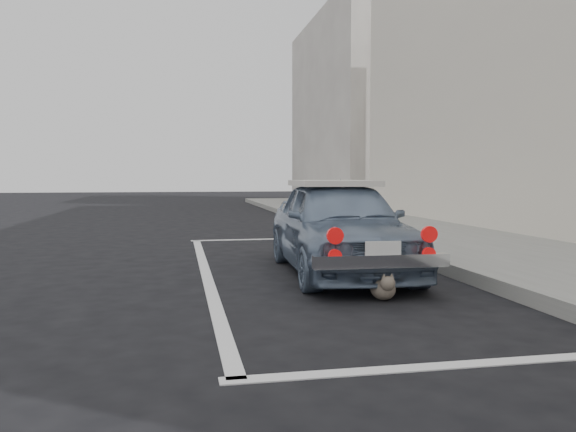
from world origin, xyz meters
name	(u,v)px	position (x,y,z in m)	size (l,w,h in m)	color
ground	(362,345)	(0.00, 0.00, 0.00)	(80.00, 80.00, 0.00)	black
sidewalk	(575,271)	(3.20, 2.00, 0.07)	(2.80, 40.00, 0.15)	slate
building_far	(355,111)	(6.35, 20.00, 4.00)	(3.50, 10.00, 8.00)	#AFA69F
pline_rear	(467,364)	(0.50, -0.50, 0.00)	(3.00, 0.12, 0.01)	silver
pline_front	(274,239)	(0.50, 6.50, 0.00)	(3.00, 0.12, 0.01)	silver
pline_side	(206,274)	(-0.90, 3.00, 0.00)	(0.12, 7.00, 0.01)	silver
retro_coupe	(339,225)	(0.66, 2.81, 0.57)	(1.47, 3.36, 1.13)	slate
cat	(383,287)	(0.65, 1.31, 0.13)	(0.25, 0.51, 0.27)	#695E50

